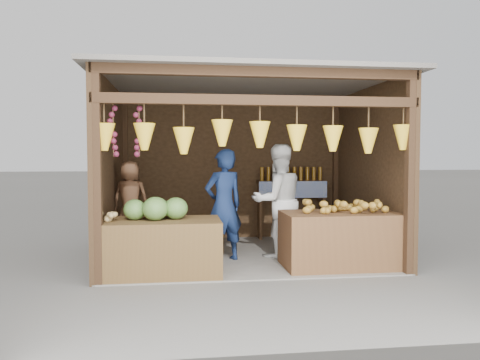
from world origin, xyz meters
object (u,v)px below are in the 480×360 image
object	(u,v)px
vendor_seated	(130,198)
counter_right	(340,240)
man_standing	(224,206)
woman_standing	(278,201)
counter_left	(161,248)

from	to	relation	value
vendor_seated	counter_right	bearing A→B (deg)	174.05
man_standing	vendor_seated	size ratio (longest dim) A/B	1.43
man_standing	woman_standing	size ratio (longest dim) A/B	0.96
man_standing	vendor_seated	xyz separation A→B (m)	(-1.37, 0.54, 0.07)
counter_right	woman_standing	xyz separation A→B (m)	(-0.71, 0.77, 0.47)
counter_left	vendor_seated	world-z (taller)	vendor_seated
vendor_seated	woman_standing	bearing A→B (deg)	-173.97
counter_left	woman_standing	xyz separation A→B (m)	(1.71, 0.87, 0.49)
woman_standing	man_standing	bearing A→B (deg)	-0.67
vendor_seated	counter_left	bearing A→B (deg)	127.40
counter_right	man_standing	size ratio (longest dim) A/B	0.97
man_standing	vendor_seated	distance (m)	1.47
counter_right	vendor_seated	size ratio (longest dim) A/B	1.38
woman_standing	vendor_seated	distance (m)	2.24
counter_left	man_standing	bearing A→B (deg)	37.98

